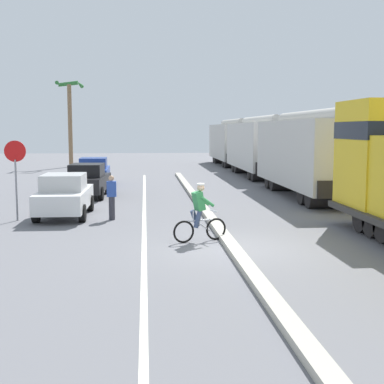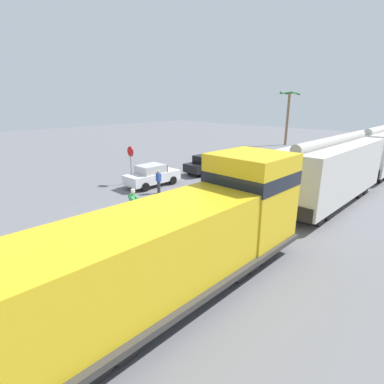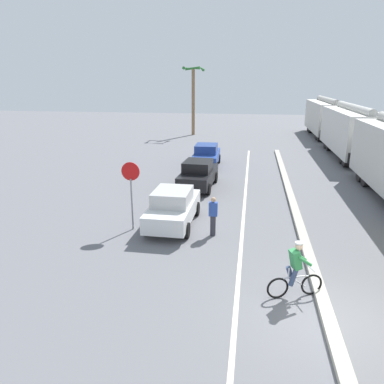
{
  "view_description": "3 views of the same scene",
  "coord_description": "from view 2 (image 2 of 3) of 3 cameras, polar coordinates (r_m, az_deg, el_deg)",
  "views": [
    {
      "loc": [
        -2.35,
        -14.4,
        3.28
      ],
      "look_at": [
        -0.97,
        1.21,
        1.43
      ],
      "focal_mm": 50.0,
      "sensor_mm": 36.0,
      "label": 1
    },
    {
      "loc": [
        11.94,
        -7.63,
        6.16
      ],
      "look_at": [
        2.08,
        2.47,
        1.84
      ],
      "focal_mm": 28.0,
      "sensor_mm": 36.0,
      "label": 2
    },
    {
      "loc": [
        -2.18,
        -8.97,
        6.08
      ],
      "look_at": [
        -4.88,
        7.8,
        0.93
      ],
      "focal_mm": 35.0,
      "sensor_mm": 36.0,
      "label": 3
    }
  ],
  "objects": [
    {
      "name": "ground_plane",
      "position": [
        15.45,
        -12.1,
        -6.87
      ],
      "size": [
        120.0,
        120.0,
        0.0
      ],
      "primitive_type": "plane",
      "color": "slate"
    },
    {
      "name": "lane_stripe",
      "position": [
        20.71,
        -2.05,
        -0.27
      ],
      "size": [
        0.14,
        36.0,
        0.01
      ],
      "primitive_type": "cube",
      "color": "silver",
      "rests_on": "ground"
    },
    {
      "name": "locomotive",
      "position": [
        9.97,
        -0.76,
        -8.93
      ],
      "size": [
        3.1,
        11.61,
        4.2
      ],
      "color": "gold",
      "rests_on": "ground"
    },
    {
      "name": "hopper_car_lead",
      "position": [
        19.96,
        24.81,
        3.64
      ],
      "size": [
        2.9,
        10.6,
        4.18
      ],
      "color": "beige",
      "rests_on": "ground"
    },
    {
      "name": "palm_tree_near",
      "position": [
        45.58,
        17.86,
        14.98
      ],
      "size": [
        2.23,
        2.29,
        7.45
      ],
      "color": "#846647",
      "rests_on": "ground"
    },
    {
      "name": "cyclist",
      "position": [
        16.23,
        -11.12,
        -2.52
      ],
      "size": [
        1.63,
        0.7,
        1.71
      ],
      "color": "black",
      "rests_on": "ground"
    },
    {
      "name": "median_curb",
      "position": [
        19.11,
        2.93,
        -1.54
      ],
      "size": [
        0.36,
        36.0,
        0.16
      ],
      "primitive_type": "cube",
      "color": "#B2AD9E",
      "rests_on": "ground"
    },
    {
      "name": "hopper_car_middle",
      "position": [
        31.01,
        32.32,
        6.85
      ],
      "size": [
        2.9,
        10.6,
        4.18
      ],
      "color": "silver",
      "rests_on": "ground"
    },
    {
      "name": "parked_car_blue",
      "position": [
        30.8,
        9.48,
        6.81
      ],
      "size": [
        1.9,
        4.23,
        1.62
      ],
      "color": "#28479E",
      "rests_on": "ground"
    },
    {
      "name": "parked_car_black",
      "position": [
        26.38,
        2.85,
        5.32
      ],
      "size": [
        1.99,
        4.28,
        1.62
      ],
      "color": "black",
      "rests_on": "ground"
    },
    {
      "name": "parked_car_white",
      "position": [
        22.58,
        -7.6,
        3.19
      ],
      "size": [
        1.87,
        4.22,
        1.62
      ],
      "color": "silver",
      "rests_on": "ground"
    },
    {
      "name": "stop_sign",
      "position": [
        23.16,
        -11.61,
        6.39
      ],
      "size": [
        0.76,
        0.08,
        2.88
      ],
      "color": "gray",
      "rests_on": "ground"
    },
    {
      "name": "pedestrian_by_cars",
      "position": [
        20.67,
        -6.38,
        2.03
      ],
      "size": [
        0.34,
        0.22,
        1.62
      ],
      "color": "#33333D",
      "rests_on": "ground"
    }
  ]
}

